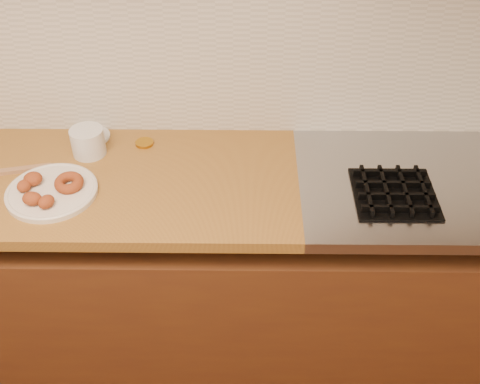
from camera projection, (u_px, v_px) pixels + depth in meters
The scene contains 10 objects.
wall_back at pixel (146, 9), 1.94m from camera, with size 4.00×0.02×2.70m, color #BCA88D.
base_cabinet at pixel (160, 283), 2.31m from camera, with size 3.60×0.60×0.77m, color #502B12.
backsplash at pixel (150, 53), 2.03m from camera, with size 3.60×0.02×0.60m, color beige.
donut_plate at pixel (52, 192), 1.91m from camera, with size 0.29×0.29×0.02m, color beige.
ring_donut at pixel (69, 183), 1.91m from camera, with size 0.09×0.09×0.03m, color brown.
fried_dough_chunks at pixel (34, 190), 1.87m from camera, with size 0.15×0.18×0.04m.
plastic_tub at pixel (88, 142), 2.06m from camera, with size 0.11×0.11×0.10m, color silver.
tub_lid at pixel (91, 136), 2.17m from camera, with size 0.14×0.14×0.01m, color silver.
brass_jar_lid at pixel (144, 143), 2.13m from camera, with size 0.06×0.06×0.01m, color #A57217.
wooden_utensil at pixel (23, 169), 2.01m from camera, with size 0.18×0.02×0.01m, color #8F6543.
Camera 1 is at (0.33, 0.12, 2.12)m, focal length 45.00 mm.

